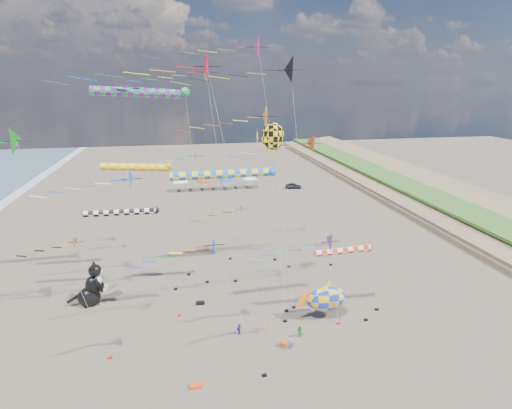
{
  "coord_description": "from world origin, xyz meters",
  "views": [
    {
      "loc": [
        -6.16,
        -24.66,
        22.41
      ],
      "look_at": [
        1.06,
        12.0,
        11.04
      ],
      "focal_mm": 28.0,
      "sensor_mm": 36.0,
      "label": 1
    }
  ],
  "objects_px": {
    "person_adult": "(290,342)",
    "parked_car": "(294,186)",
    "cat_inflatable": "(90,284)",
    "fish_inflatable": "(326,298)",
    "child_green": "(300,332)",
    "child_blue": "(239,329)"
  },
  "relations": [
    {
      "from": "cat_inflatable",
      "to": "child_green",
      "type": "xyz_separation_m",
      "value": [
        19.81,
        -9.82,
        -1.8
      ]
    },
    {
      "from": "parked_car",
      "to": "fish_inflatable",
      "type": "bearing_deg",
      "value": -177.55
    },
    {
      "from": "child_green",
      "to": "person_adult",
      "type": "bearing_deg",
      "value": -99.7
    },
    {
      "from": "person_adult",
      "to": "child_green",
      "type": "distance_m",
      "value": 2.02
    },
    {
      "from": "fish_inflatable",
      "to": "parked_car",
      "type": "xyz_separation_m",
      "value": [
        11.47,
        50.15,
        -1.73
      ]
    },
    {
      "from": "cat_inflatable",
      "to": "fish_inflatable",
      "type": "distance_m",
      "value": 24.29
    },
    {
      "from": "person_adult",
      "to": "parked_car",
      "type": "distance_m",
      "value": 56.31
    },
    {
      "from": "child_green",
      "to": "child_blue",
      "type": "distance_m",
      "value": 5.62
    },
    {
      "from": "fish_inflatable",
      "to": "child_green",
      "type": "relative_size",
      "value": 4.42
    },
    {
      "from": "cat_inflatable",
      "to": "child_blue",
      "type": "bearing_deg",
      "value": -33.76
    },
    {
      "from": "fish_inflatable",
      "to": "person_adult",
      "type": "xyz_separation_m",
      "value": [
        -4.65,
        -3.8,
        -1.56
      ]
    },
    {
      "from": "person_adult",
      "to": "parked_car",
      "type": "xyz_separation_m",
      "value": [
        16.12,
        53.95,
        -0.17
      ]
    },
    {
      "from": "fish_inflatable",
      "to": "child_blue",
      "type": "relative_size",
      "value": 4.79
    },
    {
      "from": "parked_car",
      "to": "child_blue",
      "type": "bearing_deg",
      "value": 173.73
    },
    {
      "from": "child_green",
      "to": "parked_car",
      "type": "distance_m",
      "value": 54.51
    },
    {
      "from": "cat_inflatable",
      "to": "person_adult",
      "type": "bearing_deg",
      "value": -35.38
    },
    {
      "from": "person_adult",
      "to": "child_blue",
      "type": "distance_m",
      "value": 5.06
    },
    {
      "from": "child_blue",
      "to": "parked_car",
      "type": "distance_m",
      "value": 54.77
    },
    {
      "from": "child_green",
      "to": "parked_car",
      "type": "xyz_separation_m",
      "value": [
        14.77,
        52.47,
        0.03
      ]
    },
    {
      "from": "cat_inflatable",
      "to": "parked_car",
      "type": "height_order",
      "value": "cat_inflatable"
    },
    {
      "from": "child_green",
      "to": "child_blue",
      "type": "height_order",
      "value": "child_green"
    },
    {
      "from": "person_adult",
      "to": "parked_car",
      "type": "bearing_deg",
      "value": 46.29
    }
  ]
}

